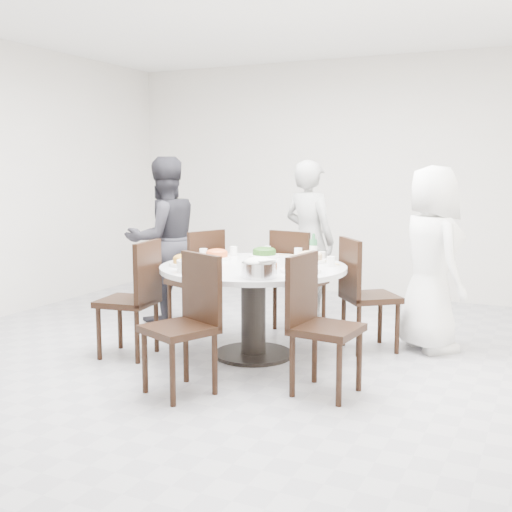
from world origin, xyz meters
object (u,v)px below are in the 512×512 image
at_px(chair_sw, 127,299).
at_px(soup_bowl, 195,266).
at_px(diner_middle, 309,240).
at_px(diner_left, 164,240).
at_px(chair_n, 300,279).
at_px(chair_nw, 194,279).
at_px(chair_ne, 370,294).
at_px(diner_right, 431,259).
at_px(chair_s, 179,326).
at_px(beverage_bottle, 313,247).
at_px(rice_bowl, 259,270).
at_px(chair_se, 327,326).
at_px(dining_table, 253,311).

height_order(chair_sw, soup_bowl, chair_sw).
distance_m(diner_middle, diner_left, 1.46).
relative_size(chair_n, chair_nw, 1.00).
height_order(chair_ne, diner_right, diner_right).
xyz_separation_m(chair_s, diner_middle, (0.02, 2.44, 0.33)).
bearing_deg(chair_n, chair_nw, 33.44).
bearing_deg(beverage_bottle, diner_left, 172.36).
height_order(chair_sw, chair_s, same).
distance_m(diner_right, rice_bowl, 1.63).
distance_m(rice_bowl, soup_bowl, 0.56).
bearing_deg(chair_nw, diner_right, 116.96).
height_order(chair_sw, chair_se, same).
bearing_deg(diner_middle, rice_bowl, 118.44).
distance_m(dining_table, chair_se, 1.02).
distance_m(chair_n, diner_right, 1.30).
bearing_deg(soup_bowl, chair_sw, 178.34).
relative_size(chair_nw, soup_bowl, 3.37).
distance_m(chair_ne, chair_s, 1.82).
relative_size(diner_right, rice_bowl, 6.05).
xyz_separation_m(diner_left, soup_bowl, (1.06, -1.19, -0.02)).
xyz_separation_m(dining_table, chair_ne, (0.81, 0.58, 0.10)).
height_order(chair_se, soup_bowl, chair_se).
height_order(chair_n, soup_bowl, chair_n).
distance_m(chair_ne, chair_nw, 1.72).
bearing_deg(soup_bowl, diner_left, 131.82).
bearing_deg(chair_n, soup_bowl, 88.30).
height_order(chair_ne, rice_bowl, chair_ne).
xyz_separation_m(dining_table, chair_s, (-0.08, -1.01, 0.10)).
relative_size(chair_nw, beverage_bottle, 4.26).
xyz_separation_m(dining_table, chair_sw, (-0.93, -0.43, 0.10)).
bearing_deg(diner_left, chair_s, 66.64).
height_order(dining_table, chair_n, chair_n).
bearing_deg(rice_bowl, chair_ne, 63.63).
xyz_separation_m(chair_sw, soup_bowl, (0.65, -0.02, 0.32)).
distance_m(chair_ne, diner_middle, 1.26).
distance_m(chair_nw, chair_sw, 1.03).
bearing_deg(chair_se, diner_left, 64.46).
xyz_separation_m(chair_n, rice_bowl, (0.27, -1.50, 0.33)).
bearing_deg(beverage_bottle, chair_s, -104.72).
bearing_deg(chair_n, beverage_bottle, 131.84).
distance_m(chair_s, diner_middle, 2.46).
xyz_separation_m(dining_table, rice_bowl, (0.28, -0.49, 0.43)).
relative_size(chair_ne, chair_n, 1.00).
xyz_separation_m(chair_nw, chair_sw, (-0.02, -1.03, 0.00)).
bearing_deg(chair_s, diner_left, 149.67).
height_order(chair_ne, chair_s, same).
xyz_separation_m(chair_sw, chair_se, (1.76, -0.16, 0.00)).
xyz_separation_m(chair_ne, chair_sw, (-1.74, -1.01, 0.00)).
xyz_separation_m(chair_n, chair_sw, (-0.94, -1.44, 0.00)).
relative_size(chair_ne, chair_se, 1.00).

